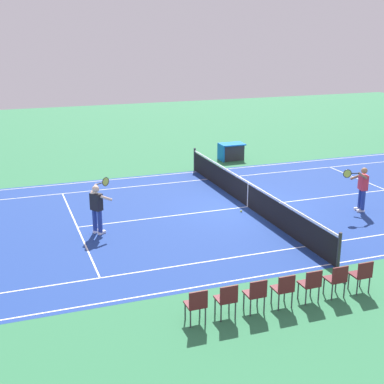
% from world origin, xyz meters
% --- Properties ---
extents(ground_plane, '(60.00, 60.00, 0.00)m').
position_xyz_m(ground_plane, '(0.00, 0.00, 0.00)').
color(ground_plane, '#2D7247').
extents(court_slab, '(24.20, 11.40, 0.00)m').
position_xyz_m(court_slab, '(0.00, 0.00, 0.00)').
color(court_slab, navy).
rests_on(court_slab, ground_plane).
extents(court_line_markings, '(23.85, 11.05, 0.01)m').
position_xyz_m(court_line_markings, '(0.00, 0.00, 0.00)').
color(court_line_markings, white).
rests_on(court_line_markings, ground_plane).
extents(tennis_net, '(0.10, 11.70, 1.08)m').
position_xyz_m(tennis_net, '(0.00, 0.00, 0.49)').
color(tennis_net, '#2D2D33').
rests_on(tennis_net, ground_plane).
extents(tennis_player_near, '(0.81, 1.04, 1.70)m').
position_xyz_m(tennis_player_near, '(5.82, 0.78, 0.93)').
color(tennis_player_near, navy).
rests_on(tennis_player_near, ground_plane).
extents(tennis_player_far, '(1.15, 0.76, 1.70)m').
position_xyz_m(tennis_player_far, '(-3.70, 1.85, 0.93)').
color(tennis_player_far, navy).
rests_on(tennis_player_far, ground_plane).
extents(tennis_ball, '(0.07, 0.07, 0.07)m').
position_xyz_m(tennis_ball, '(0.49, 0.46, 0.03)').
color(tennis_ball, '#CCE01E').
rests_on(tennis_ball, ground_plane).
extents(spectator_chair_0, '(0.44, 0.44, 0.88)m').
position_xyz_m(spectator_chair_0, '(0.29, 7.20, 0.52)').
color(spectator_chair_0, '#38383D').
rests_on(spectator_chair_0, ground_plane).
extents(spectator_chair_1, '(0.44, 0.44, 0.88)m').
position_xyz_m(spectator_chair_1, '(1.04, 7.20, 0.52)').
color(spectator_chair_1, '#38383D').
rests_on(spectator_chair_1, ground_plane).
extents(spectator_chair_2, '(0.44, 0.44, 0.88)m').
position_xyz_m(spectator_chair_2, '(1.78, 7.20, 0.52)').
color(spectator_chair_2, '#38383D').
rests_on(spectator_chair_2, ground_plane).
extents(spectator_chair_3, '(0.44, 0.44, 0.88)m').
position_xyz_m(spectator_chair_3, '(2.53, 7.20, 0.52)').
color(spectator_chair_3, '#38383D').
rests_on(spectator_chair_3, ground_plane).
extents(spectator_chair_4, '(0.44, 0.44, 0.88)m').
position_xyz_m(spectator_chair_4, '(3.27, 7.20, 0.52)').
color(spectator_chair_4, '#38383D').
rests_on(spectator_chair_4, ground_plane).
extents(spectator_chair_5, '(0.44, 0.44, 0.88)m').
position_xyz_m(spectator_chair_5, '(4.02, 7.20, 0.52)').
color(spectator_chair_5, '#38383D').
rests_on(spectator_chair_5, ground_plane).
extents(spectator_chair_6, '(0.44, 0.44, 0.88)m').
position_xyz_m(spectator_chair_6, '(4.76, 7.20, 0.52)').
color(spectator_chair_6, '#38383D').
rests_on(spectator_chair_6, ground_plane).
extents(equipment_cart_tarped, '(1.25, 0.84, 0.85)m').
position_xyz_m(equipment_cart_tarped, '(-2.50, -7.17, 0.44)').
color(equipment_cart_tarped, '#2D2D33').
rests_on(equipment_cart_tarped, ground_plane).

